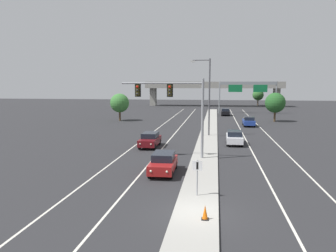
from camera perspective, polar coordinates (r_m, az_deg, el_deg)
name	(u,v)px	position (r m, az deg, el deg)	size (l,w,h in m)	color
ground_plane	(196,214)	(18.22, 4.82, -14.89)	(260.00, 260.00, 0.00)	#28282B
median_island	(206,148)	(35.52, 6.61, -3.83)	(2.40, 110.00, 0.15)	#9E9B93
lane_stripe_oncoming_center	(171,137)	(42.79, 0.59, -1.99)	(0.14, 100.00, 0.01)	silver
lane_stripe_receding_center	(246,139)	(42.58, 13.24, -2.23)	(0.14, 100.00, 0.01)	silver
edge_stripe_left	(146,137)	(43.35, -3.73, -1.89)	(0.14, 100.00, 0.01)	silver
edge_stripe_right	(273,140)	(42.99, 17.63, -2.29)	(0.14, 100.00, 0.01)	silver
overhead_signal_mast	(176,101)	(30.07, 1.46, 4.30)	(7.58, 0.44, 7.20)	gray
median_sign_post	(197,172)	(20.14, 5.07, -7.96)	(0.60, 0.10, 2.20)	gray
street_lamp_median	(208,92)	(43.59, 6.86, 5.77)	(2.58, 0.28, 10.00)	#4C4C51
car_oncoming_red	(163,163)	(25.71, -0.82, -6.35)	(1.88, 4.50, 1.58)	maroon
car_oncoming_darkred	(150,140)	(36.33, -3.13, -2.35)	(1.85, 4.48, 1.58)	#5B0F14
car_receding_white	(234,137)	(38.63, 11.40, -1.91)	(1.89, 4.50, 1.58)	silver
car_receding_blue	(249,121)	(55.95, 13.76, 0.82)	(1.87, 4.49, 1.58)	navy
car_receding_black	(225,112)	(74.12, 9.88, 2.44)	(1.86, 4.49, 1.58)	black
traffic_cone_median_nose	(205,212)	(17.09, 6.41, -14.61)	(0.36, 0.36, 0.74)	black
highway_sign_gantry	(248,87)	(79.93, 13.59, 6.52)	(13.28, 0.42, 7.50)	gray
overpass_bridge	(213,88)	(104.93, 7.84, 6.56)	(42.40, 6.40, 7.65)	gray
tree_far_left_b	(120,103)	(62.89, -8.34, 3.94)	(3.55, 3.55, 5.13)	#4C3823
tree_far_right_b	(258,95)	(112.11, 15.28, 5.19)	(3.61, 3.61, 5.22)	#4C3823
tree_far_right_a	(275,103)	(63.81, 18.01, 3.83)	(3.69, 3.69, 5.34)	#4C3823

